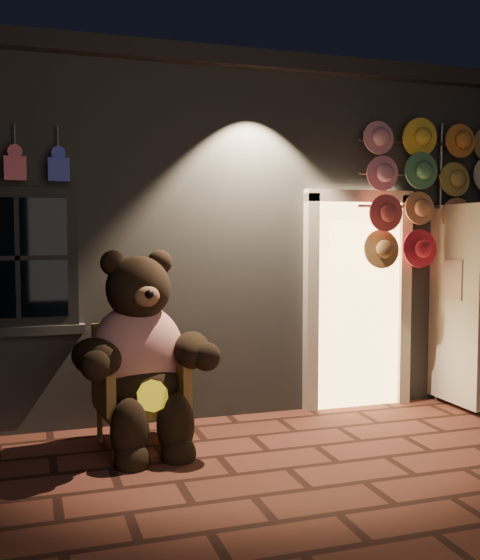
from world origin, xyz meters
name	(u,v)px	position (x,y,z in m)	size (l,w,h in m)	color
ground	(288,468)	(0.00, 0.00, 0.00)	(60.00, 60.00, 0.00)	#5B2B23
shop_building	(173,235)	(0.00, 3.99, 1.74)	(7.30, 5.95, 3.51)	slate
wicker_armchair	(138,385)	(-0.97, 0.93, 0.50)	(0.75, 0.69, 1.00)	olive
teddy_bear	(141,356)	(-0.96, 0.80, 0.76)	(1.24, 1.01, 1.71)	#A81411
hat_rack	(432,187)	(2.08, 1.28, 2.23)	(1.67, 0.22, 2.91)	#59595E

